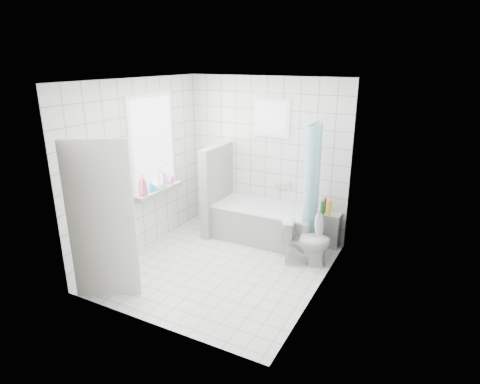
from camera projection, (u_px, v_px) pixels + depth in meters
The scene contains 19 objects.
ground at pixel (222, 266), 5.78m from camera, with size 3.00×3.00×0.00m, color white.
ceiling at pixel (219, 80), 4.96m from camera, with size 3.00×3.00×0.00m, color white.
wall_back at pixel (266, 157), 6.63m from camera, with size 2.80×0.02×2.60m, color white.
wall_front at pixel (147, 218), 4.11m from camera, with size 2.80×0.02×2.60m, color white.
wall_left at pixel (139, 168), 5.98m from camera, with size 0.02×3.00×2.60m, color white.
wall_right at pixel (322, 196), 4.76m from camera, with size 0.02×3.00×2.60m, color white.
window_left at pixel (153, 145), 6.12m from camera, with size 0.01×0.90×1.40m, color white.
window_back at pixel (271, 118), 6.34m from camera, with size 0.50×0.01×0.50m, color white.
window_sill at pixel (159, 191), 6.34m from camera, with size 0.18×1.02×0.08m, color white.
door at pixel (102, 222), 4.79m from camera, with size 0.04×0.80×2.00m, color silver.
bathtub at pixel (266, 223), 6.56m from camera, with size 1.65×0.77×0.58m.
partition_wall at pixel (217, 190), 6.76m from camera, with size 0.15×0.85×1.50m, color white.
tiled_ledge at pixel (327, 229), 6.36m from camera, with size 0.40×0.24×0.55m, color white.
toilet at pixel (306, 241), 5.77m from camera, with size 0.40×0.70×0.71m, color white.
curtain_rod at pixel (317, 122), 5.66m from camera, with size 0.02×0.02×0.80m, color silver.
shower_curtain at pixel (310, 185), 5.83m from camera, with size 0.14×0.48×1.78m, color #46BBCF, non-canonical shape.
tub_faucet at pixel (280, 186), 6.62m from camera, with size 0.18×0.06×0.06m, color silver.
sill_bottles at pixel (155, 182), 6.21m from camera, with size 0.18×0.78×0.33m.
ledge_bottles at pixel (325, 207), 6.21m from camera, with size 0.17×0.15×0.25m.
Camera 1 is at (2.61, -4.44, 2.86)m, focal length 30.00 mm.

